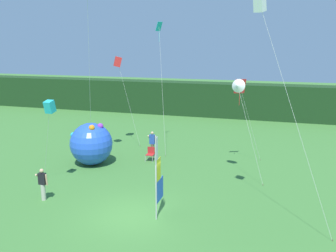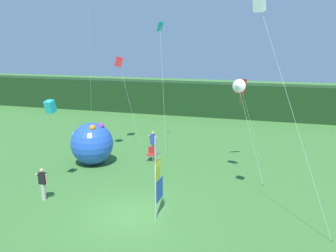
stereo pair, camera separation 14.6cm
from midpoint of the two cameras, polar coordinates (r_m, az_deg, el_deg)
name	(u,v)px [view 1 (the left image)]	position (r m, az deg, el deg)	size (l,w,h in m)	color
ground_plane	(132,216)	(16.83, -5.91, -13.80)	(120.00, 120.00, 0.00)	#3D7533
distant_treeline	(216,100)	(38.08, 7.37, 4.12)	(80.00, 2.40, 3.43)	#193819
banner_flag	(158,178)	(15.97, -1.81, -8.17)	(0.06, 1.03, 3.76)	#B7B7BC
person_near_banner	(152,143)	(24.46, -2.64, -2.71)	(0.55, 0.48, 1.74)	brown
person_mid_field	(43,183)	(18.95, -19.23, -8.49)	(0.55, 0.48, 1.61)	#B7B2A3
inflatable_balloon	(91,144)	(23.35, -12.09, -2.74)	(2.75, 2.65, 2.69)	blue
folding_chair	(150,153)	(23.78, -2.93, -4.24)	(0.51, 0.51, 0.89)	#BCBCC1
kite_red_diamond_0	(241,89)	(22.61, 11.13, 5.66)	(1.79, 1.47, 5.39)	brown
kite_cyan_diamond_1	(160,39)	(25.64, -1.49, 13.51)	(1.32, 2.36, 8.90)	brown
kite_white_box_2	(261,7)	(15.24, 14.00, 17.69)	(3.58, 1.43, 9.31)	brown
kite_cyan_box_3	(50,107)	(19.69, -18.24, 2.84)	(1.68, 1.38, 4.68)	brown
kite_white_delta_4	(238,86)	(19.92, 10.67, 6.18)	(2.05, 0.87, 5.68)	brown
kite_red_box_5	(118,62)	(26.54, -8.02, 9.88)	(1.93, 0.68, 6.57)	brown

